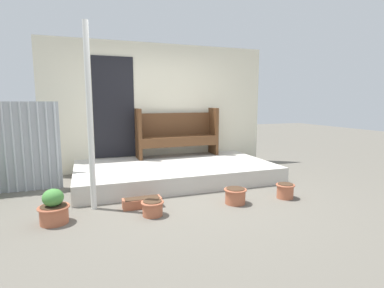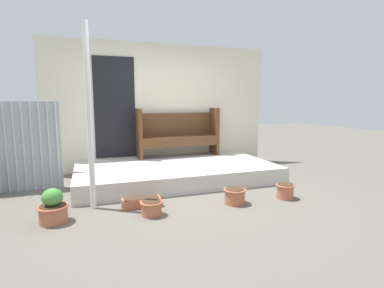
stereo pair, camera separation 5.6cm
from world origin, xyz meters
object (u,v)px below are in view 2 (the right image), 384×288
object	(u,v)px
flower_pot_middle	(151,207)
planter_box_rect	(141,202)
flower_pot_left	(53,208)
support_post	(89,118)
flower_pot_right	(235,195)
bench	(178,132)
flower_pot_far_right	(285,190)

from	to	relation	value
flower_pot_middle	planter_box_rect	bearing A→B (deg)	101.32
flower_pot_left	flower_pot_middle	world-z (taller)	flower_pot_left
support_post	flower_pot_right	bearing A→B (deg)	-13.88
bench	planter_box_rect	xyz separation A→B (m)	(-1.13, -2.04, -0.73)
support_post	flower_pot_left	distance (m)	1.18
bench	flower_pot_far_right	world-z (taller)	bench
flower_pot_left	planter_box_rect	world-z (taller)	flower_pot_left
flower_pot_right	support_post	bearing A→B (deg)	166.12
support_post	flower_pot_far_right	xyz separation A→B (m)	(2.68, -0.50, -1.09)
bench	flower_pot_left	world-z (taller)	bench
flower_pot_right	flower_pot_middle	bearing A→B (deg)	-177.85
bench	flower_pot_far_right	bearing A→B (deg)	-70.32
flower_pot_left	bench	bearing A→B (deg)	45.44
planter_box_rect	flower_pot_right	bearing A→B (deg)	-13.43
bench	flower_pot_middle	xyz separation A→B (m)	(-1.06, -2.38, -0.68)
flower_pot_left	flower_pot_far_right	world-z (taller)	flower_pot_left
flower_pot_far_right	flower_pot_right	bearing A→B (deg)	177.39
flower_pot_left	flower_pot_right	size ratio (longest dim) A/B	1.29
support_post	planter_box_rect	distance (m)	1.31
flower_pot_far_right	support_post	bearing A→B (deg)	169.44
bench	planter_box_rect	world-z (taller)	bench
support_post	bench	xyz separation A→B (m)	(1.74, 1.88, -0.42)
flower_pot_middle	flower_pot_far_right	distance (m)	1.99
flower_pot_left	flower_pot_far_right	xyz separation A→B (m)	(3.13, -0.15, -0.06)
bench	support_post	bearing A→B (deg)	-134.66
support_post	flower_pot_right	distance (m)	2.21
planter_box_rect	bench	bearing A→B (deg)	61.11
support_post	flower_pot_far_right	world-z (taller)	support_post
bench	flower_pot_right	distance (m)	2.44
flower_pot_middle	planter_box_rect	xyz separation A→B (m)	(-0.07, 0.34, -0.04)
support_post	planter_box_rect	size ratio (longest dim) A/B	4.65
flower_pot_middle	flower_pot_far_right	xyz separation A→B (m)	(1.99, 0.01, 0.01)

